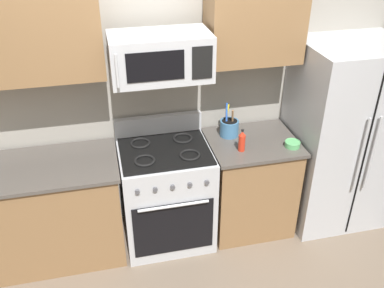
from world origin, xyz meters
name	(u,v)px	position (x,y,z in m)	size (l,w,h in m)	color
wall_back	(155,89)	(0.00, 1.06, 1.30)	(8.00, 0.10, 2.60)	#9E998E
counter_left	(44,212)	(-1.03, 0.67, 0.46)	(1.28, 0.66, 0.91)	olive
range_oven	(166,194)	(0.00, 0.67, 0.47)	(0.76, 0.70, 1.09)	#B2B5BA
counter_right	(249,183)	(0.77, 0.67, 0.46)	(0.76, 0.66, 0.91)	olive
refrigerator	(341,136)	(1.61, 0.65, 0.86)	(0.88, 0.77, 1.71)	#B2B5BA
microwave	(160,56)	(0.00, 0.70, 1.71)	(0.74, 0.44, 0.34)	#B2B5BA
upper_cabinets_left	(8,35)	(-1.04, 0.84, 1.90)	(1.27, 0.34, 0.67)	olive
upper_cabinets_right	(255,20)	(0.78, 0.84, 1.90)	(0.75, 0.34, 0.67)	olive
utensil_crock	(229,127)	(0.60, 0.81, 0.99)	(0.16, 0.16, 0.30)	teal
bottle_hot_sauce	(242,141)	(0.62, 0.54, 1.00)	(0.06, 0.06, 0.20)	red
prep_bowl	(292,144)	(1.06, 0.50, 0.94)	(0.13, 0.13, 0.05)	#59AD66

